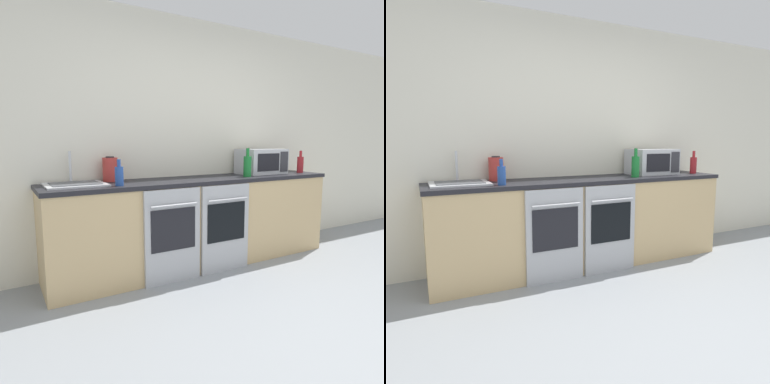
{
  "view_description": "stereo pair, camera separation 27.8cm",
  "coord_description": "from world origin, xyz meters",
  "views": [
    {
      "loc": [
        -1.84,
        -1.32,
        1.31
      ],
      "look_at": [
        -0.09,
        1.71,
        0.79
      ],
      "focal_mm": 32.0,
      "sensor_mm": 36.0,
      "label": 1
    },
    {
      "loc": [
        -1.59,
        -1.45,
        1.31
      ],
      "look_at": [
        -0.09,
        1.71,
        0.79
      ],
      "focal_mm": 32.0,
      "sensor_mm": 36.0,
      "label": 2
    }
  ],
  "objects": [
    {
      "name": "oven_left",
      "position": [
        -0.47,
        1.4,
        0.45
      ],
      "size": [
        0.56,
        0.06,
        0.88
      ],
      "color": "#A8AAAF",
      "rests_on": "ground_plane"
    },
    {
      "name": "counter_back",
      "position": [
        0.0,
        1.71,
        0.46
      ],
      "size": [
        3.14,
        0.61,
        0.93
      ],
      "color": "tan",
      "rests_on": "ground_plane"
    },
    {
      "name": "wall_back",
      "position": [
        0.0,
        2.03,
        1.3
      ],
      "size": [
        10.0,
        0.06,
        2.6
      ],
      "color": "silver",
      "rests_on": "ground_plane"
    },
    {
      "name": "bottle_green",
      "position": [
        0.54,
        1.58,
        1.05
      ],
      "size": [
        0.09,
        0.09,
        0.31
      ],
      "color": "#19722D",
      "rests_on": "counter_back"
    },
    {
      "name": "ground_plane",
      "position": [
        0.0,
        0.0,
        0.0
      ],
      "size": [
        16.0,
        16.0,
        0.0
      ],
      "primitive_type": "plane",
      "color": "gray"
    },
    {
      "name": "oven_right",
      "position": [
        0.12,
        1.4,
        0.45
      ],
      "size": [
        0.56,
        0.06,
        0.88
      ],
      "color": "#A8AAAF",
      "rests_on": "ground_plane"
    },
    {
      "name": "bottle_red",
      "position": [
        1.41,
        1.64,
        1.03
      ],
      "size": [
        0.08,
        0.08,
        0.27
      ],
      "color": "maroon",
      "rests_on": "counter_back"
    },
    {
      "name": "kettle",
      "position": [
        -0.88,
        1.89,
        1.04
      ],
      "size": [
        0.14,
        0.14,
        0.24
      ],
      "color": "#B2332D",
      "rests_on": "counter_back"
    },
    {
      "name": "sink",
      "position": [
        -1.24,
        1.76,
        0.94
      ],
      "size": [
        0.51,
        0.44,
        0.29
      ],
      "color": "silver",
      "rests_on": "counter_back"
    },
    {
      "name": "bottle_blue",
      "position": [
        -0.91,
        1.54,
        1.02
      ],
      "size": [
        0.07,
        0.07,
        0.23
      ],
      "color": "#234793",
      "rests_on": "counter_back"
    },
    {
      "name": "microwave",
      "position": [
        0.9,
        1.78,
        1.07
      ],
      "size": [
        0.53,
        0.37,
        0.29
      ],
      "color": "#B7BABF",
      "rests_on": "counter_back"
    }
  ]
}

